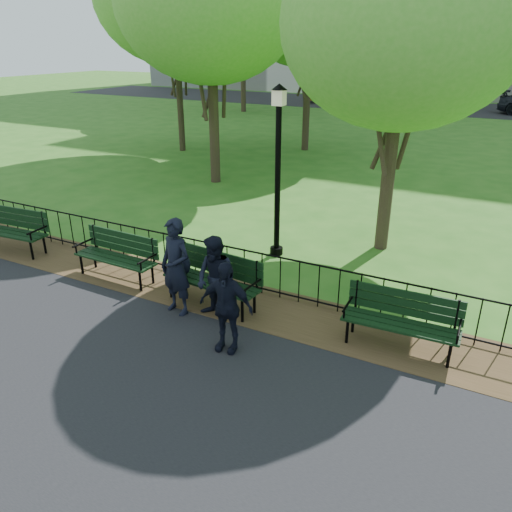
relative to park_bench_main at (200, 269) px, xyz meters
The scene contains 17 objects.
ground 1.39m from the park_bench_main, 75.32° to the right, with size 120.00×120.00×0.00m, color #285D18.
asphalt_path 4.63m from the park_bench_main, 86.17° to the right, with size 60.00×9.20×0.01m, color black.
dirt_strip 0.81m from the park_bench_main, 47.22° to the left, with size 60.00×1.60×0.01m, color #382B16.
far_street 33.84m from the park_bench_main, 89.48° to the left, with size 70.00×9.00×0.01m, color black.
iron_fence 0.91m from the park_bench_main, 69.77° to the left, with size 24.06×0.06×1.00m.
park_bench_main is the anchor object (origin of this frame).
park_bench_left_a 2.15m from the park_bench_main, behind, with size 1.92×0.63×1.08m.
park_bench_left_b 5.45m from the park_bench_main, behind, with size 2.02×0.77×1.12m.
park_bench_right_a 3.79m from the park_bench_main, ahead, with size 1.89×0.65×1.06m.
lamppost 3.16m from the park_bench_main, 84.18° to the left, with size 0.35×0.35×3.88m.
tree_near_w 10.40m from the park_bench_main, 120.19° to the left, with size 6.06×6.06×8.45m.
tree_near_e 6.62m from the park_bench_main, 61.34° to the left, with size 5.22×5.22×7.27m.
person_left 0.61m from the park_bench_main, 105.71° to the right, with size 0.67×0.44×1.83m, color black.
person_mid 0.78m from the park_bench_main, 34.96° to the right, with size 0.78×0.40×1.60m, color black.
person_right 1.74m from the park_bench_main, 42.48° to the right, with size 0.92×0.38×1.57m, color black.
taxi 34.35m from the park_bench_main, 105.45° to the left, with size 1.81×4.51×1.54m, color gold.
sedan_silver 34.20m from the park_bench_main, 92.75° to the left, with size 1.60×4.60×1.52m, color #A6A8AD.
Camera 1 is at (4.65, -5.97, 4.72)m, focal length 35.00 mm.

